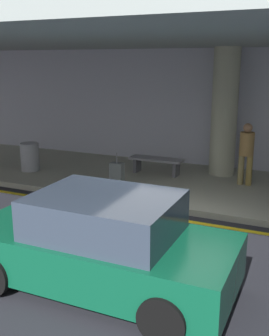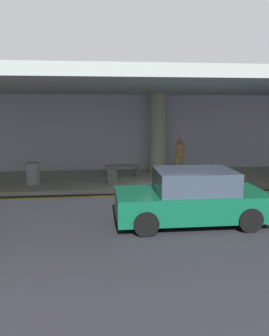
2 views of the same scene
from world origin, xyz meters
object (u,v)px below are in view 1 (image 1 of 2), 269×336
(support_column_left_mid, at_px, (224,113))
(car_dark_green, at_px, (101,244))
(bench_metal, at_px, (156,162))
(suitcase_upright_secondary, at_px, (117,174))
(trash_bin_steel, at_px, (30,157))
(person_waiting_for_ride, at_px, (246,150))

(support_column_left_mid, height_order, car_dark_green, support_column_left_mid)
(support_column_left_mid, relative_size, bench_metal, 2.28)
(support_column_left_mid, relative_size, suitcase_upright_secondary, 4.06)
(car_dark_green, relative_size, bench_metal, 2.56)
(suitcase_upright_secondary, distance_m, bench_metal, 1.62)
(bench_metal, height_order, trash_bin_steel, trash_bin_steel)
(car_dark_green, xyz_separation_m, trash_bin_steel, (-5.15, 4.82, -0.14))
(bench_metal, bearing_deg, suitcase_upright_secondary, -109.43)
(bench_metal, xyz_separation_m, trash_bin_steel, (-3.68, -1.21, 0.07))
(trash_bin_steel, bearing_deg, suitcase_upright_secondary, -5.77)
(car_dark_green, height_order, person_waiting_for_ride, person_waiting_for_ride)
(suitcase_upright_secondary, distance_m, trash_bin_steel, 3.16)
(support_column_left_mid, height_order, suitcase_upright_secondary, support_column_left_mid)
(suitcase_upright_secondary, relative_size, trash_bin_steel, 1.06)
(support_column_left_mid, height_order, person_waiting_for_ride, support_column_left_mid)
(car_dark_green, relative_size, trash_bin_steel, 4.82)
(bench_metal, bearing_deg, person_waiting_for_ride, -1.05)
(support_column_left_mid, bearing_deg, trash_bin_steel, -159.55)
(car_dark_green, height_order, trash_bin_steel, car_dark_green)
(person_waiting_for_ride, xyz_separation_m, bench_metal, (-2.59, 0.05, -0.61))
(support_column_left_mid, xyz_separation_m, trash_bin_steel, (-5.44, -2.03, -1.40))
(trash_bin_steel, bearing_deg, bench_metal, 18.17)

